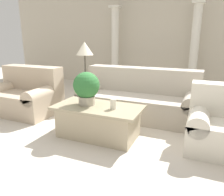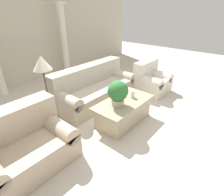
# 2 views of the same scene
# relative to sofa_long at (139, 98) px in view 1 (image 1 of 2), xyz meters

# --- Properties ---
(ground_plane) EXTENTS (16.00, 16.00, 0.00)m
(ground_plane) POSITION_rel_sofa_long_xyz_m (-0.38, -0.78, -0.35)
(ground_plane) COLOR beige
(wall_back) EXTENTS (10.00, 0.06, 3.20)m
(wall_back) POSITION_rel_sofa_long_xyz_m (-0.38, 2.65, 1.25)
(wall_back) COLOR beige
(wall_back) RESTS_ON ground_plane
(sofa_long) EXTENTS (2.23, 0.92, 0.91)m
(sofa_long) POSITION_rel_sofa_long_xyz_m (0.00, 0.00, 0.00)
(sofa_long) COLOR #ADA393
(sofa_long) RESTS_ON ground_plane
(loveseat) EXTENTS (1.33, 0.92, 0.91)m
(loveseat) POSITION_rel_sofa_long_xyz_m (-2.17, -0.67, 0.01)
(loveseat) COLOR tan
(loveseat) RESTS_ON ground_plane
(coffee_table) EXTENTS (1.32, 0.69, 0.48)m
(coffee_table) POSITION_rel_sofa_long_xyz_m (-0.30, -1.14, -0.11)
(coffee_table) COLOR tan
(coffee_table) RESTS_ON ground_plane
(potted_plant) EXTENTS (0.40, 0.40, 0.50)m
(potted_plant) POSITION_rel_sofa_long_xyz_m (-0.49, -1.13, 0.41)
(potted_plant) COLOR #B2A893
(potted_plant) RESTS_ON coffee_table
(pillar_candle) EXTENTS (0.09, 0.09, 0.15)m
(pillar_candle) POSITION_rel_sofa_long_xyz_m (-0.04, -1.17, 0.21)
(pillar_candle) COLOR silver
(pillar_candle) RESTS_ON coffee_table
(floor_lamp) EXTENTS (0.36, 0.36, 1.39)m
(floor_lamp) POSITION_rel_sofa_long_xyz_m (-1.23, 0.12, 0.83)
(floor_lamp) COLOR #4C473D
(floor_lamp) RESTS_ON ground_plane
(column_left) EXTENTS (0.30, 0.30, 2.34)m
(column_left) POSITION_rel_sofa_long_xyz_m (-1.41, 2.23, 0.84)
(column_left) COLOR silver
(column_left) RESTS_ON ground_plane
(column_right) EXTENTS (0.30, 0.30, 2.34)m
(column_right) POSITION_rel_sofa_long_xyz_m (0.81, 2.23, 0.84)
(column_right) COLOR silver
(column_right) RESTS_ON ground_plane
(armchair) EXTENTS (0.90, 0.80, 0.87)m
(armchair) POSITION_rel_sofa_long_xyz_m (1.42, -0.85, -0.00)
(armchair) COLOR beige
(armchair) RESTS_ON ground_plane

